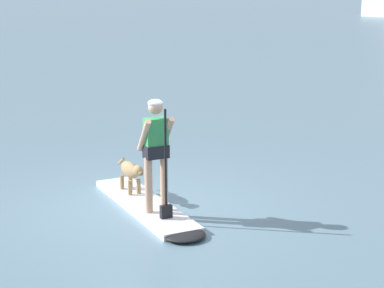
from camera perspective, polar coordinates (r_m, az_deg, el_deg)
name	(u,v)px	position (r m, az deg, el deg)	size (l,w,h in m)	color
ground_plane	(145,208)	(10.78, -4.06, -5.47)	(400.00, 400.00, 0.00)	slate
paddleboard	(150,209)	(10.57, -3.59, -5.58)	(3.27, 1.39, 0.10)	silver
person_paddler	(156,147)	(10.02, -3.07, -0.30)	(0.66, 0.56, 1.75)	tan
dog	(131,171)	(11.16, -5.25, -2.34)	(1.06, 0.37, 0.54)	#997A51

